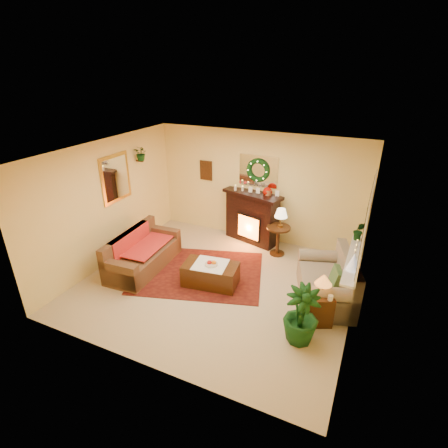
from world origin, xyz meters
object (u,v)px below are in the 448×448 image
at_px(fireplace, 252,220).
at_px(loveseat, 326,278).
at_px(sofa, 143,249).
at_px(side_table_round, 278,241).
at_px(end_table_square, 317,307).
at_px(coffee_table, 211,275).

distance_m(fireplace, loveseat, 2.59).
height_order(sofa, side_table_round, sofa).
bearing_deg(end_table_square, side_table_round, 123.48).
distance_m(sofa, coffee_table, 1.56).
xyz_separation_m(sofa, coffee_table, (1.55, 0.03, -0.22)).
relative_size(loveseat, side_table_round, 2.22).
height_order(loveseat, side_table_round, loveseat).
relative_size(fireplace, loveseat, 0.84).
bearing_deg(sofa, side_table_round, 32.49).
bearing_deg(side_table_round, end_table_square, -56.52).
relative_size(sofa, loveseat, 1.20).
xyz_separation_m(sofa, loveseat, (3.64, 0.51, -0.01)).
height_order(loveseat, end_table_square, loveseat).
distance_m(loveseat, end_table_square, 0.71).
bearing_deg(end_table_square, sofa, 177.18).
height_order(fireplace, coffee_table, fireplace).
height_order(side_table_round, end_table_square, side_table_round).
height_order(side_table_round, coffee_table, side_table_round).
bearing_deg(side_table_round, sofa, -144.16).
bearing_deg(coffee_table, loveseat, 4.56).
distance_m(fireplace, end_table_square, 3.07).
bearing_deg(sofa, end_table_square, -6.17).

